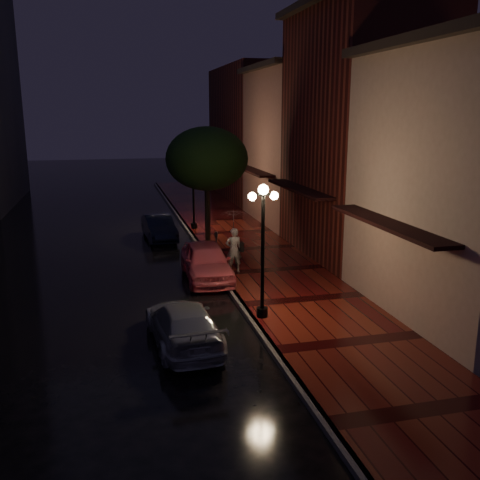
{
  "coord_description": "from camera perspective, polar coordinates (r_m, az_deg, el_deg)",
  "views": [
    {
      "loc": [
        -4.24,
        -20.66,
        6.61
      ],
      "look_at": [
        0.96,
        0.48,
        1.4
      ],
      "focal_mm": 40.0,
      "sensor_mm": 36.0,
      "label": 1
    }
  ],
  "objects": [
    {
      "name": "storefront_far",
      "position": [
        32.72,
        6.39,
        9.67
      ],
      "size": [
        5.0,
        8.0,
        9.0
      ],
      "primitive_type": "cube",
      "color": "#8C5951",
      "rests_on": "ground"
    },
    {
      "name": "street_tree",
      "position": [
        27.19,
        -3.54,
        8.44
      ],
      "size": [
        4.16,
        4.16,
        5.8
      ],
      "color": "black",
      "rests_on": "sidewalk"
    },
    {
      "name": "pink_car",
      "position": [
        21.63,
        -3.61,
        -2.28
      ],
      "size": [
        1.89,
        4.48,
        1.51
      ],
      "primitive_type": "imported",
      "rotation": [
        0.0,
        0.0,
        -0.03
      ],
      "color": "#F16371",
      "rests_on": "ground"
    },
    {
      "name": "curb",
      "position": [
        22.08,
        -2.13,
        -3.77
      ],
      "size": [
        0.25,
        60.0,
        0.15
      ],
      "primitive_type": "cube",
      "color": "#595451",
      "rests_on": "ground"
    },
    {
      "name": "ground",
      "position": [
        22.1,
        -2.13,
        -3.95
      ],
      "size": [
        120.0,
        120.0,
        0.0
      ],
      "primitive_type": "plane",
      "color": "black",
      "rests_on": "ground"
    },
    {
      "name": "streetlamp_near",
      "position": [
        16.8,
        2.45,
        -0.36
      ],
      "size": [
        0.96,
        0.36,
        4.31
      ],
      "color": "black",
      "rests_on": "sidewalk"
    },
    {
      "name": "storefront_mid",
      "position": [
        25.32,
        12.77,
        10.62
      ],
      "size": [
        5.0,
        8.0,
        11.0
      ],
      "primitive_type": "cube",
      "color": "#511914",
      "rests_on": "ground"
    },
    {
      "name": "parking_meter",
      "position": [
        23.28,
        -2.54,
        -0.46
      ],
      "size": [
        0.16,
        0.14,
        1.43
      ],
      "rotation": [
        0.0,
        0.0,
        -0.35
      ],
      "color": "black",
      "rests_on": "sidewalk"
    },
    {
      "name": "storefront_near",
      "position": [
        18.63,
        23.55,
        5.06
      ],
      "size": [
        5.0,
        8.0,
        8.5
      ],
      "primitive_type": "cube",
      "color": "gray",
      "rests_on": "ground"
    },
    {
      "name": "storefront_extra",
      "position": [
        42.22,
        1.66,
        11.26
      ],
      "size": [
        5.0,
        12.0,
        10.0
      ],
      "primitive_type": "cube",
      "color": "#511914",
      "rests_on": "ground"
    },
    {
      "name": "navy_car",
      "position": [
        28.69,
        -8.63,
        1.32
      ],
      "size": [
        1.68,
        4.06,
        1.31
      ],
      "primitive_type": "imported",
      "rotation": [
        0.0,
        0.0,
        0.08
      ],
      "color": "black",
      "rests_on": "ground"
    },
    {
      "name": "silver_car",
      "position": [
        15.75,
        -6.05,
        -8.91
      ],
      "size": [
        2.04,
        4.48,
        1.27
      ],
      "primitive_type": "imported",
      "rotation": [
        0.0,
        0.0,
        3.2
      ],
      "color": "#A1A2A8",
      "rests_on": "ground"
    },
    {
      "name": "woman_with_umbrella",
      "position": [
        21.86,
        -0.66,
        0.94
      ],
      "size": [
        1.08,
        1.1,
        2.6
      ],
      "rotation": [
        0.0,
        0.0,
        3.1
      ],
      "color": "white",
      "rests_on": "sidewalk"
    },
    {
      "name": "streetlamp_far",
      "position": [
        30.28,
        -5.01,
        5.79
      ],
      "size": [
        0.96,
        0.36,
        4.31
      ],
      "color": "black",
      "rests_on": "sidewalk"
    },
    {
      "name": "sidewalk",
      "position": [
        22.62,
        3.47,
        -3.36
      ],
      "size": [
        4.5,
        60.0,
        0.15
      ],
      "primitive_type": "cube",
      "color": "#430C0C",
      "rests_on": "ground"
    }
  ]
}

